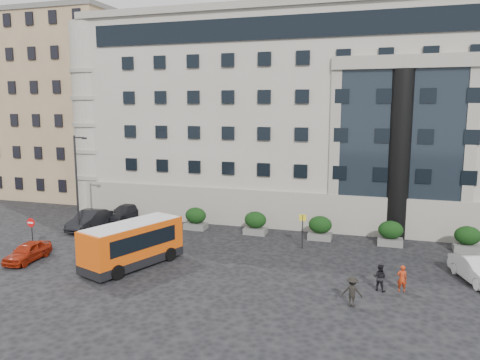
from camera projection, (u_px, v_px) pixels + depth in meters
The scene contains 23 objects.
ground at pixel (206, 263), 30.84m from camera, with size 120.00×120.00×0.00m, color black.
civic_building at pixel (337, 118), 48.43m from camera, with size 44.00×24.00×18.00m, color gray.
entrance_column at pixel (399, 155), 36.01m from camera, with size 1.80×1.80×13.00m, color black.
apartment_near at pixel (78, 108), 55.22m from camera, with size 14.00×14.00×20.00m, color #917454.
apartment_far at pixel (133, 102), 72.93m from camera, with size 13.00×13.00×22.00m, color brown.
hedge_a at pixel (196, 218), 39.23m from camera, with size 1.80×1.26×1.84m.
hedge_b at pixel (255, 223), 37.70m from camera, with size 1.80×1.26×1.84m.
hedge_c at pixel (320, 228), 36.16m from camera, with size 1.80×1.26×1.84m.
hedge_d at pixel (390, 233), 34.63m from camera, with size 1.80×1.26×1.84m.
hedge_e at pixel (467, 239), 33.10m from camera, with size 1.80×1.26×1.84m.
street_lamp at pixel (77, 182), 36.51m from camera, with size 1.16×0.18×8.00m.
bus_stop_sign at pixel (303, 225), 33.67m from camera, with size 0.50×0.08×2.52m.
no_entry_sign at pixel (31, 227), 33.43m from camera, with size 0.64×0.16×2.32m.
minibus at pixel (132, 242), 29.98m from camera, with size 4.53×7.20×2.84m.
red_truck at pixel (117, 194), 48.20m from camera, with size 2.56×4.94×2.58m.
parked_car_a at pixel (28, 252), 31.11m from camera, with size 1.49×3.71×1.26m, color #9A1F0B.
parked_car_b at pixel (90, 220), 39.25m from camera, with size 1.67×4.80×1.58m, color black.
parked_car_c at pixel (125, 212), 42.66m from camera, with size 1.85×4.55×1.32m, color black.
parked_car_d at pixel (98, 200), 47.99m from camera, with size 2.27×4.92×1.37m, color black.
white_taxi at pixel (478, 270), 27.33m from camera, with size 1.55×4.46×1.47m, color silver.
pedestrian_a at pixel (402, 278), 25.91m from camera, with size 0.55×0.36×1.52m, color #A82D10.
pedestrian_b at pixel (380, 277), 26.06m from camera, with size 0.75×0.58×1.54m, color black.
pedestrian_c at pixel (352, 291), 24.01m from camera, with size 1.03×0.59×1.59m, color black.
Camera 1 is at (10.96, -27.61, 10.17)m, focal length 35.00 mm.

